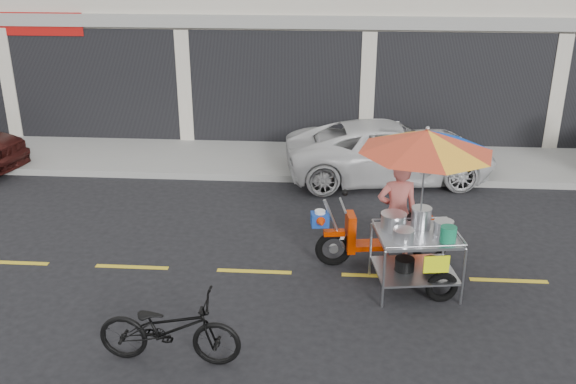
{
  "coord_description": "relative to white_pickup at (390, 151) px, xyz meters",
  "views": [
    {
      "loc": [
        -0.79,
        -8.98,
        5.03
      ],
      "look_at": [
        -1.5,
        0.6,
        1.15
      ],
      "focal_mm": 40.0,
      "sensor_mm": 36.0,
      "label": 1
    }
  ],
  "objects": [
    {
      "name": "white_pickup",
      "position": [
        0.0,
        0.0,
        0.0
      ],
      "size": [
        4.78,
        2.72,
        1.26
      ],
      "primitive_type": "imported",
      "rotation": [
        0.0,
        0.0,
        1.72
      ],
      "color": "silver",
      "rests_on": "ground"
    },
    {
      "name": "sidewalk",
      "position": [
        -0.45,
        1.07,
        -0.55
      ],
      "size": [
        45.0,
        3.0,
        0.15
      ],
      "primitive_type": "cube",
      "color": "gray",
      "rests_on": "ground"
    },
    {
      "name": "centerline",
      "position": [
        -0.45,
        -4.43,
        -0.62
      ],
      "size": [
        42.0,
        0.1,
        0.01
      ],
      "primitive_type": "cube",
      "color": "gold",
      "rests_on": "ground"
    },
    {
      "name": "near_bicycle",
      "position": [
        -3.21,
        -6.79,
        -0.15
      ],
      "size": [
        1.83,
        0.69,
        0.95
      ],
      "primitive_type": "imported",
      "rotation": [
        0.0,
        0.0,
        1.54
      ],
      "color": "black",
      "rests_on": "ground"
    },
    {
      "name": "ground",
      "position": [
        -0.45,
        -4.43,
        -0.63
      ],
      "size": [
        90.0,
        90.0,
        0.0
      ],
      "primitive_type": "plane",
      "color": "black"
    },
    {
      "name": "food_vendor_rig",
      "position": [
        -0.05,
        -4.44,
        0.97
      ],
      "size": [
        2.75,
        2.21,
        2.55
      ],
      "rotation": [
        0.0,
        0.0,
        0.15
      ],
      "color": "black",
      "rests_on": "ground"
    }
  ]
}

